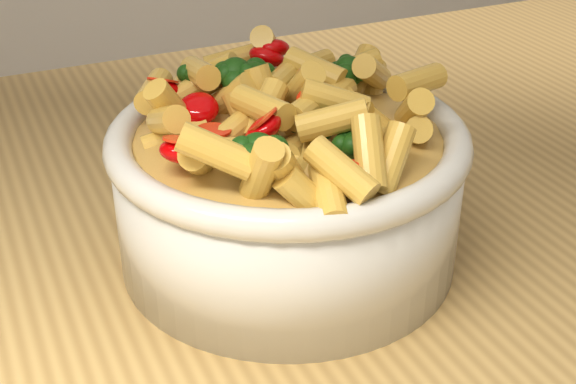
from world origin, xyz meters
name	(u,v)px	position (x,y,z in m)	size (l,w,h in m)	color
table	(335,317)	(0.00, 0.00, 0.80)	(1.20, 0.80, 0.90)	tan
serving_bowl	(288,190)	(-0.06, -0.04, 0.95)	(0.24, 0.24, 0.10)	silver
pasta_salad	(288,104)	(-0.06, -0.04, 1.01)	(0.19, 0.19, 0.04)	gold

